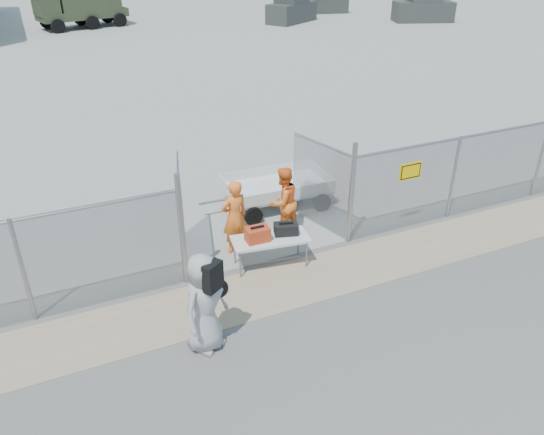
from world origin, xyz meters
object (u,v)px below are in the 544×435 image
security_worker_right (283,202)px  security_worker_left (235,217)px  visitor (204,303)px  utility_trailer (277,190)px  folding_table (270,252)px

security_worker_right → security_worker_left: bearing=-6.0°
security_worker_right → visitor: size_ratio=0.91×
security_worker_right → utility_trailer: size_ratio=0.49×
folding_table → utility_trailer: bearing=71.0°
security_worker_left → security_worker_right: security_worker_left is taller
folding_table → utility_trailer: 2.96m
folding_table → security_worker_right: size_ratio=0.96×
visitor → utility_trailer: size_ratio=0.54×
security_worker_left → utility_trailer: security_worker_left is taller
folding_table → utility_trailer: (1.37, 2.63, 0.08)m
security_worker_left → visitor: visitor is taller
security_worker_left → visitor: size_ratio=0.93×
security_worker_right → visitor: (-2.95, -3.05, 0.09)m
visitor → security_worker_left: bearing=27.4°
security_worker_left → security_worker_right: 1.37m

